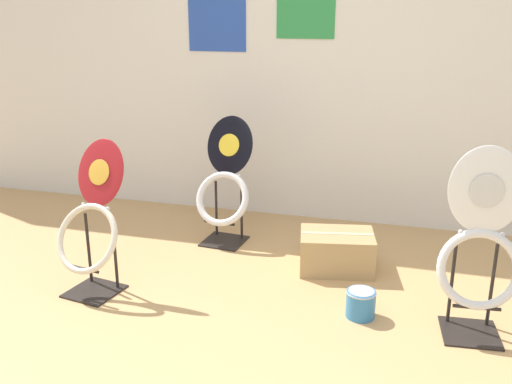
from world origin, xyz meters
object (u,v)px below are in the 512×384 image
(toilet_seat_display_white_plain, at_px, (480,248))
(storage_box, at_px, (337,251))
(toilet_seat_display_jazz_black, at_px, (225,185))
(toilet_seat_display_crimson_swirl, at_px, (92,224))
(paint_can, at_px, (361,303))

(toilet_seat_display_white_plain, relative_size, storage_box, 1.91)
(toilet_seat_display_jazz_black, height_order, toilet_seat_display_white_plain, toilet_seat_display_white_plain)
(toilet_seat_display_jazz_black, relative_size, storage_box, 1.72)
(toilet_seat_display_crimson_swirl, bearing_deg, paint_can, 4.19)
(toilet_seat_display_white_plain, height_order, paint_can, toilet_seat_display_white_plain)
(toilet_seat_display_jazz_black, bearing_deg, paint_can, -38.00)
(paint_can, relative_size, storage_box, 0.32)
(toilet_seat_display_crimson_swirl, relative_size, storage_box, 1.72)
(toilet_seat_display_crimson_swirl, xyz_separation_m, toilet_seat_display_white_plain, (2.07, 0.09, 0.06))
(toilet_seat_display_white_plain, distance_m, paint_can, 0.68)
(toilet_seat_display_white_plain, bearing_deg, storage_box, 143.09)
(toilet_seat_display_white_plain, height_order, storage_box, toilet_seat_display_white_plain)
(toilet_seat_display_crimson_swirl, distance_m, paint_can, 1.56)
(toilet_seat_display_crimson_swirl, bearing_deg, storage_box, 26.95)
(toilet_seat_display_jazz_black, relative_size, toilet_seat_display_white_plain, 0.90)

